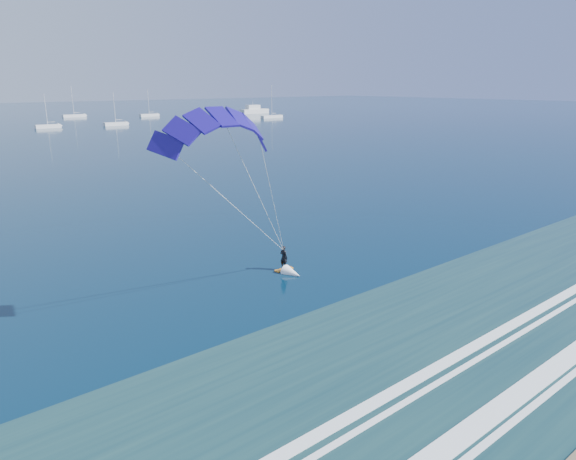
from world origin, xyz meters
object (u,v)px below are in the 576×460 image
(sailboat_4, at_px, (74,116))
(sailboat_6, at_px, (272,116))
(sailboat_3, at_px, (48,126))
(sailboat_5, at_px, (149,115))
(motor_yacht, at_px, (254,110))
(sailboat_7, at_px, (116,124))
(kitesurfer_rig, at_px, (259,197))

(sailboat_4, distance_m, sailboat_6, 88.99)
(sailboat_4, relative_size, sailboat_6, 0.96)
(sailboat_3, relative_size, sailboat_4, 0.84)
(sailboat_4, relative_size, sailboat_5, 1.11)
(sailboat_5, bearing_deg, motor_yacht, -11.82)
(sailboat_5, relative_size, sailboat_7, 1.05)
(sailboat_4, bearing_deg, sailboat_7, -93.64)
(kitesurfer_rig, height_order, sailboat_6, kitesurfer_rig)
(sailboat_7, bearing_deg, kitesurfer_rig, -108.05)
(sailboat_4, distance_m, sailboat_5, 32.80)
(sailboat_4, height_order, sailboat_7, sailboat_4)
(motor_yacht, relative_size, sailboat_4, 1.13)
(sailboat_3, height_order, sailboat_5, sailboat_5)
(motor_yacht, xyz_separation_m, sailboat_6, (-14.21, -33.04, -0.95))
(kitesurfer_rig, height_order, motor_yacht, kitesurfer_rig)
(motor_yacht, height_order, sailboat_5, sailboat_5)
(kitesurfer_rig, bearing_deg, sailboat_7, 71.95)
(sailboat_3, bearing_deg, sailboat_6, -4.04)
(kitesurfer_rig, distance_m, sailboat_5, 215.60)
(sailboat_5, bearing_deg, kitesurfer_rig, -112.69)
(motor_yacht, distance_m, sailboat_6, 35.98)
(sailboat_3, distance_m, sailboat_4, 59.97)
(motor_yacht, xyz_separation_m, sailboat_7, (-83.07, -30.70, -0.96))
(motor_yacht, bearing_deg, sailboat_3, -165.78)
(sailboat_6, bearing_deg, motor_yacht, 66.73)
(motor_yacht, height_order, sailboat_3, sailboat_3)
(sailboat_5, relative_size, sailboat_6, 0.86)
(sailboat_3, relative_size, sailboat_7, 0.98)
(motor_yacht, bearing_deg, sailboat_7, -159.72)
(sailboat_4, bearing_deg, motor_yacht, -19.16)
(kitesurfer_rig, bearing_deg, sailboat_6, 52.23)
(kitesurfer_rig, xyz_separation_m, motor_yacht, (134.36, 188.09, -5.84))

